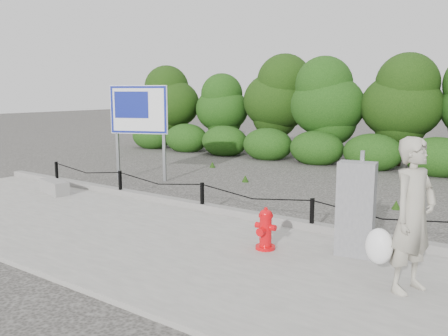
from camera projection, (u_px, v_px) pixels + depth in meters
name	position (u px, v px, depth m)	size (l,w,h in m)	color
ground	(202.00, 214.00, 9.97)	(90.00, 90.00, 0.00)	#2D2B28
sidewalk	(132.00, 236.00, 8.36)	(14.00, 4.00, 0.08)	gray
curb	(204.00, 207.00, 9.99)	(14.00, 0.22, 0.14)	slate
chain_barrier	(202.00, 193.00, 9.90)	(10.06, 0.06, 0.60)	black
treeline	(399.00, 95.00, 15.90)	(19.93, 3.67, 5.07)	black
fire_hydrant	(265.00, 229.00, 7.50)	(0.35, 0.36, 0.68)	red
pedestrian	(411.00, 218.00, 5.85)	(0.87, 0.83, 1.95)	#A19B8A
concrete_block	(54.00, 187.00, 11.60)	(1.01, 0.35, 0.32)	gray
utility_cabinet	(356.00, 209.00, 7.16)	(0.60, 0.44, 1.60)	gray
advertising_sign	(139.00, 114.00, 13.38)	(1.58, 0.74, 2.72)	slate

